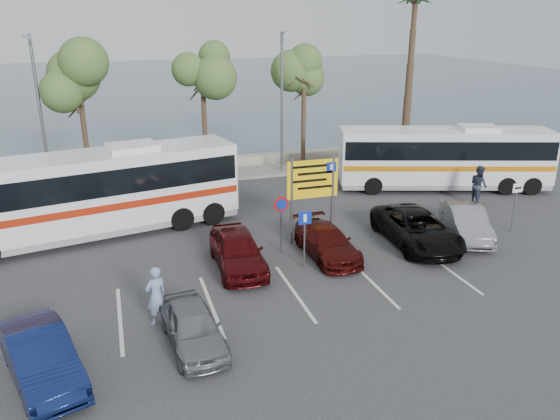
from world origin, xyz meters
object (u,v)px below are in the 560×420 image
object	(u,v)px
direction_sign	(313,185)
coach_bus_left	(93,196)
street_lamp_right	(282,96)
car_red	(238,250)
coach_bus_right	(444,160)
pedestrian_far	(479,185)
car_blue	(41,357)
car_maroon	(327,242)
suv_black	(417,228)
car_silver_b	(466,223)
pedestrian_near	(156,295)
street_lamp_left	(39,107)
car_silver_a	(193,326)

from	to	relation	value
direction_sign	coach_bus_left	distance (m)	9.31
street_lamp_right	direction_sign	distance (m)	10.73
car_red	coach_bus_left	bearing A→B (deg)	137.11
street_lamp_right	coach_bus_right	size ratio (longest dim) A/B	0.70
car_red	pedestrian_far	xyz separation A→B (m)	(13.27, 3.64, 0.26)
direction_sign	car_blue	bearing A→B (deg)	-146.20
car_blue	direction_sign	bearing A→B (deg)	15.77
car_maroon	pedestrian_far	xyz separation A→B (m)	(9.67, 3.64, 0.40)
car_maroon	suv_black	distance (m)	4.00
coach_bus_right	car_blue	bearing A→B (deg)	-149.55
suv_black	car_silver_b	size ratio (longest dim) A/B	1.23
coach_bus_right	car_blue	size ratio (longest dim) A/B	2.77
coach_bus_left	pedestrian_near	world-z (taller)	coach_bus_left
street_lamp_right	pedestrian_near	distance (m)	17.87
coach_bus_left	car_silver_b	world-z (taller)	coach_bus_left
suv_black	car_silver_b	world-z (taller)	suv_black
street_lamp_left	pedestrian_far	distance (m)	22.59
street_lamp_right	car_silver_b	size ratio (longest dim) A/B	1.96
street_lamp_right	car_blue	world-z (taller)	street_lamp_right
direction_sign	coach_bus_left	size ratio (longest dim) A/B	0.29
street_lamp_left	car_blue	world-z (taller)	street_lamp_left
car_blue	pedestrian_near	xyz separation A→B (m)	(3.13, 1.94, 0.27)
coach_bus_left	suv_black	distance (m)	13.67
suv_black	car_red	bearing A→B (deg)	-176.41
coach_bus_right	direction_sign	bearing A→B (deg)	-153.41
suv_black	street_lamp_left	bearing A→B (deg)	144.88
car_blue	suv_black	size ratio (longest dim) A/B	0.82
car_silver_b	pedestrian_near	world-z (taller)	pedestrian_near
coach_bus_left	coach_bus_right	xyz separation A→B (m)	(18.06, 1.39, -0.16)
coach_bus_left	pedestrian_far	xyz separation A→B (m)	(18.34, -1.36, -0.79)
car_red	car_silver_b	bearing A→B (deg)	1.69
pedestrian_near	pedestrian_far	size ratio (longest dim) A/B	0.96
suv_black	pedestrian_near	bearing A→B (deg)	-160.67
car_maroon	car_red	size ratio (longest dim) A/B	0.95
street_lamp_right	pedestrian_near	size ratio (longest dim) A/B	4.22
coach_bus_right	street_lamp_right	bearing A→B (deg)	142.69
car_silver_a	car_blue	world-z (taller)	car_blue
car_maroon	car_red	distance (m)	3.60
street_lamp_left	car_red	bearing A→B (deg)	-58.38
car_silver_a	car_maroon	distance (m)	7.55
car_red	pedestrian_near	world-z (taller)	pedestrian_near
street_lamp_right	coach_bus_left	xyz separation A→B (m)	(-10.67, -7.02, -2.82)
suv_black	pedestrian_far	world-z (taller)	pedestrian_far
car_silver_a	car_silver_b	distance (m)	13.22
coach_bus_left	car_red	distance (m)	7.20
street_lamp_right	car_silver_a	xyz separation A→B (m)	(-8.00, -16.61, -3.99)
car_red	suv_black	xyz separation A→B (m)	(7.60, 0.00, -0.03)
car_red	car_silver_b	size ratio (longest dim) A/B	1.04
direction_sign	car_silver_a	distance (m)	8.88
car_silver_a	car_blue	xyz separation A→B (m)	(-4.00, -0.41, 0.07)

